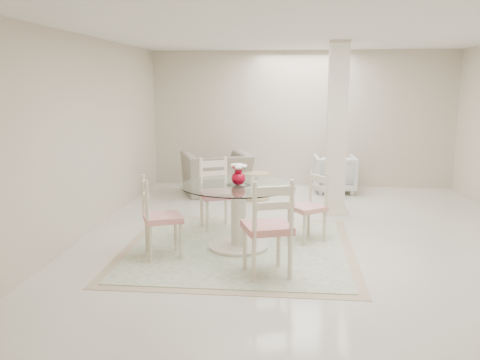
# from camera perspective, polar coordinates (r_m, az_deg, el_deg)

# --- Properties ---
(ground) EXTENTS (7.00, 7.00, 0.00)m
(ground) POSITION_cam_1_polar(r_m,az_deg,el_deg) (7.06, 7.28, -6.26)
(ground) COLOR silver
(ground) RESTS_ON ground
(room_shell) EXTENTS (6.02, 7.02, 2.71)m
(room_shell) POSITION_cam_1_polar(r_m,az_deg,el_deg) (6.76, 7.66, 8.96)
(room_shell) COLOR beige
(room_shell) RESTS_ON ground
(column) EXTENTS (0.30, 0.30, 2.70)m
(column) POSITION_cam_1_polar(r_m,az_deg,el_deg) (8.11, 10.81, 5.59)
(column) COLOR beige
(column) RESTS_ON ground
(area_rug) EXTENTS (2.89, 2.89, 0.02)m
(area_rug) POSITION_cam_1_polar(r_m,az_deg,el_deg) (6.49, -0.17, -7.66)
(area_rug) COLOR tan
(area_rug) RESTS_ON ground
(dining_table) EXTENTS (1.43, 1.43, 0.83)m
(dining_table) POSITION_cam_1_polar(r_m,az_deg,el_deg) (6.37, -0.18, -4.13)
(dining_table) COLOR beige
(dining_table) RESTS_ON ground
(red_vase) EXTENTS (0.20, 0.19, 0.27)m
(red_vase) POSITION_cam_1_polar(r_m,az_deg,el_deg) (6.25, -0.15, 0.69)
(red_vase) COLOR #AA051B
(red_vase) RESTS_ON dining_table
(dining_chair_east) EXTENTS (0.57, 0.57, 1.01)m
(dining_chair_east) POSITION_cam_1_polar(r_m,az_deg,el_deg) (6.74, 7.98, -2.41)
(dining_chair_east) COLOR beige
(dining_chair_east) RESTS_ON ground
(dining_chair_north) EXTENTS (0.58, 0.58, 1.12)m
(dining_chair_north) POSITION_cam_1_polar(r_m,az_deg,el_deg) (7.28, -2.76, -0.88)
(dining_chair_north) COLOR beige
(dining_chair_north) RESTS_ON ground
(dining_chair_west) EXTENTS (0.57, 0.57, 1.09)m
(dining_chair_west) POSITION_cam_1_polar(r_m,az_deg,el_deg) (6.09, -9.33, -3.49)
(dining_chair_west) COLOR beige
(dining_chair_west) RESTS_ON ground
(dining_chair_south) EXTENTS (0.61, 0.61, 1.21)m
(dining_chair_south) POSITION_cam_1_polar(r_m,az_deg,el_deg) (5.38, 3.30, -4.61)
(dining_chair_south) COLOR #EFE0C4
(dining_chair_south) RESTS_ON ground
(recliner_taupe) EXTENTS (1.50, 1.41, 0.78)m
(recliner_taupe) POSITION_cam_1_polar(r_m,az_deg,el_deg) (9.53, -2.64, 0.71)
(recliner_taupe) COLOR gray
(recliner_taupe) RESTS_ON ground
(armchair_white) EXTENTS (0.80, 0.82, 0.71)m
(armchair_white) POSITION_cam_1_polar(r_m,az_deg,el_deg) (9.91, 10.57, 0.72)
(armchair_white) COLOR white
(armchair_white) RESTS_ON ground
(side_table) EXTENTS (0.47, 0.47, 0.48)m
(side_table) POSITION_cam_1_polar(r_m,az_deg,el_deg) (9.12, 1.88, -0.81)
(side_table) COLOR tan
(side_table) RESTS_ON ground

